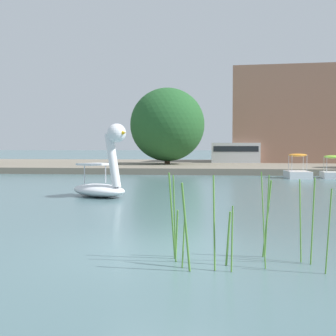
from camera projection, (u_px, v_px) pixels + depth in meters
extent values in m
plane|color=slate|center=(164.00, 252.00, 8.55)|extent=(578.26, 578.26, 0.00)
cube|color=slate|center=(209.00, 165.00, 43.44)|extent=(141.78, 23.36, 0.47)
ellipsoid|color=white|center=(99.00, 190.00, 18.07)|extent=(3.01, 2.70, 0.52)
cylinder|color=white|center=(113.00, 160.00, 17.45)|extent=(0.83, 0.72, 2.15)
sphere|color=white|center=(117.00, 133.00, 17.26)|extent=(1.02, 1.02, 0.73)
cone|color=yellow|center=(122.00, 133.00, 17.06)|extent=(0.61, 0.60, 0.40)
cube|color=white|center=(95.00, 164.00, 18.16)|extent=(1.49, 1.55, 0.08)
cylinder|color=silver|center=(84.00, 174.00, 17.77)|extent=(0.04, 0.04, 0.79)
cylinder|color=silver|center=(106.00, 173.00, 18.59)|extent=(0.04, 0.04, 0.79)
cube|color=white|center=(297.00, 175.00, 28.88)|extent=(1.52, 2.40, 0.46)
ellipsoid|color=orange|center=(298.00, 155.00, 28.83)|extent=(1.22, 1.34, 0.20)
cylinder|color=#B7B7BF|center=(289.00, 163.00, 29.40)|extent=(0.04, 0.04, 1.03)
cylinder|color=#B7B7BF|center=(303.00, 163.00, 29.33)|extent=(0.04, 0.04, 1.03)
cylinder|color=#B7B7BF|center=(292.00, 163.00, 28.37)|extent=(0.04, 0.04, 1.03)
cylinder|color=#B7B7BF|center=(307.00, 163.00, 28.30)|extent=(0.04, 0.04, 1.03)
cube|color=white|center=(332.00, 175.00, 28.80)|extent=(1.30, 1.97, 0.41)
ellipsoid|color=#8CCC38|center=(332.00, 157.00, 28.75)|extent=(1.06, 1.23, 0.20)
cylinder|color=#B7B7BF|center=(324.00, 164.00, 29.30)|extent=(0.04, 0.04, 0.97)
cylinder|color=#B7B7BF|center=(327.00, 165.00, 28.36)|extent=(0.04, 0.04, 0.97)
cylinder|color=#4C3823|center=(167.00, 150.00, 40.62)|extent=(0.49, 0.49, 2.62)
ellipsoid|color=#235628|center=(167.00, 125.00, 40.52)|extent=(9.35, 9.44, 6.63)
cube|color=silver|center=(236.00, 153.00, 44.16)|extent=(4.72, 1.79, 1.96)
cube|color=black|center=(236.00, 149.00, 44.14)|extent=(4.34, 1.83, 0.55)
cube|color=#996B56|center=(305.00, 117.00, 46.90)|extent=(15.36, 9.83, 9.50)
cylinder|color=#568E38|center=(232.00, 239.00, 7.16)|extent=(0.04, 0.09, 1.06)
cylinder|color=#568E38|center=(172.00, 216.00, 7.91)|extent=(0.12, 0.19, 1.55)
cylinder|color=#568E38|center=(175.00, 219.00, 7.65)|extent=(0.05, 0.22, 1.52)
cylinder|color=#568E38|center=(177.00, 233.00, 8.10)|extent=(0.07, 0.12, 0.87)
cylinder|color=#568E38|center=(300.00, 220.00, 7.79)|extent=(0.03, 0.21, 1.43)
cylinder|color=#568E38|center=(263.00, 220.00, 7.37)|extent=(0.09, 0.14, 1.59)
cylinder|color=#568E38|center=(184.00, 242.00, 7.42)|extent=(0.06, 0.10, 0.86)
cylinder|color=#568E38|center=(186.00, 227.00, 7.12)|extent=(0.16, 0.13, 1.44)
cylinder|color=#568E38|center=(313.00, 221.00, 7.61)|extent=(0.09, 0.09, 1.48)
cylinder|color=#568E38|center=(267.00, 219.00, 7.63)|extent=(0.06, 0.24, 1.53)
cylinder|color=#568E38|center=(214.00, 222.00, 7.28)|extent=(0.06, 0.23, 1.53)
cylinder|color=#568E38|center=(329.00, 232.00, 7.00)|extent=(0.09, 0.04, 1.35)
cylinder|color=#568E38|center=(228.00, 239.00, 7.54)|extent=(0.10, 0.05, 0.92)
cylinder|color=#568E38|center=(267.00, 219.00, 8.04)|extent=(0.15, 0.15, 1.41)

